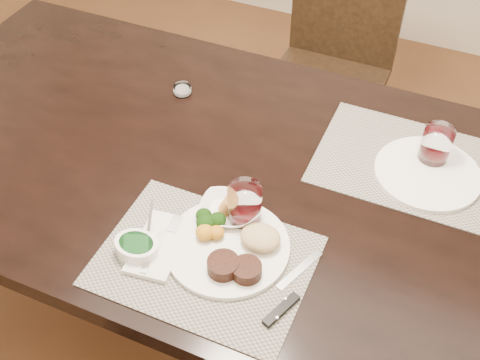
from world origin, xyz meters
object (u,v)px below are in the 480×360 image
at_px(chair_far, 334,58).
at_px(wine_glass_near, 245,207).
at_px(cracker_bowl, 226,210).
at_px(dinner_plate, 232,247).
at_px(steak_knife, 286,300).
at_px(far_plate, 428,173).

xyz_separation_m(chair_far, wine_glass_near, (0.09, -1.08, 0.30)).
height_order(chair_far, cracker_bowl, chair_far).
bearing_deg(dinner_plate, steak_knife, -7.59).
bearing_deg(far_plate, chair_far, 120.73).
height_order(cracker_bowl, wine_glass_near, wine_glass_near).
distance_m(chair_far, steak_knife, 1.30).
relative_size(chair_far, steak_knife, 3.97).
relative_size(cracker_bowl, wine_glass_near, 1.35).
relative_size(dinner_plate, wine_glass_near, 2.60).
relative_size(chair_far, wine_glass_near, 8.38).
distance_m(steak_knife, wine_glass_near, 0.24).
bearing_deg(steak_knife, chair_far, 122.81).
bearing_deg(cracker_bowl, chair_far, 92.43).
distance_m(cracker_bowl, wine_glass_near, 0.06).
bearing_deg(chair_far, far_plate, -59.27).
xyz_separation_m(cracker_bowl, far_plate, (0.41, 0.32, -0.01)).
distance_m(chair_far, far_plate, 0.92).
distance_m(dinner_plate, far_plate, 0.54).
bearing_deg(wine_glass_near, dinner_plate, -83.73).
height_order(steak_knife, far_plate, same).
distance_m(dinner_plate, steak_knife, 0.17).
bearing_deg(dinner_plate, wine_glass_near, 114.41).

